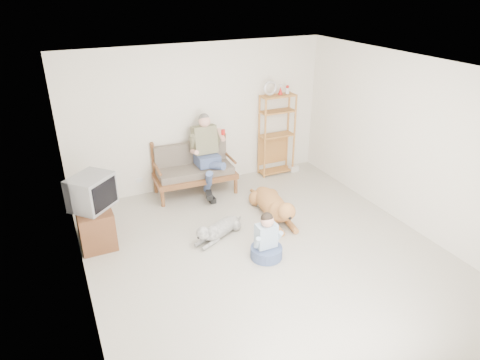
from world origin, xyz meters
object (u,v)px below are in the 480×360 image
loveseat (194,168)px  golden_retriever (274,206)px  tv_stand (95,223)px  etagere (277,134)px

loveseat → golden_retriever: loveseat is taller
tv_stand → golden_retriever: size_ratio=0.54×
etagere → golden_retriever: bearing=-120.1°
etagere → tv_stand: (-3.79, -1.07, -0.55)m
etagere → golden_retriever: 1.96m
loveseat → golden_retriever: size_ratio=0.91×
etagere → loveseat: bearing=-176.5°
tv_stand → loveseat: bearing=26.1°
loveseat → golden_retriever: bearing=-55.8°
loveseat → tv_stand: size_ratio=1.70×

